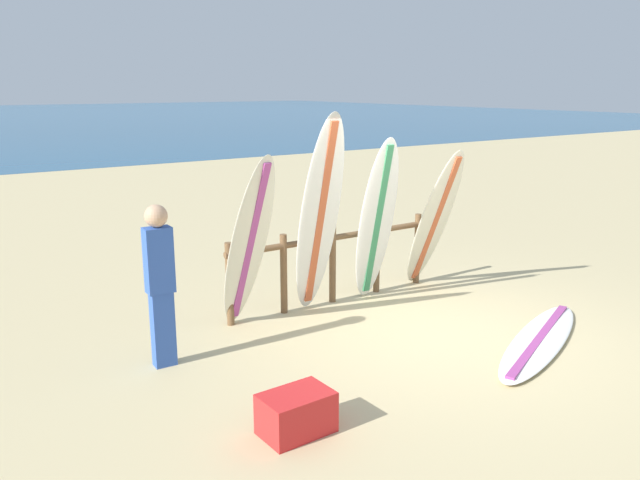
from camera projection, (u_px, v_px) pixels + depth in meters
The scene contains 9 objects.
ground_plane at pixel (441, 334), 7.57m from camera, with size 120.00×120.00×0.00m, color #CCB784.
surfboard_rack at pixel (333, 256), 8.54m from camera, with size 3.17×0.09×1.04m.
surfboard_leaning_far_left at pixel (249, 244), 7.40m from camera, with size 0.62×0.93×2.16m.
surfboard_leaning_left at pixel (319, 216), 7.87m from camera, with size 0.60×0.81×2.59m.
surfboard_leaning_center_left at pixel (377, 221), 8.42m from camera, with size 0.59×0.68×2.25m.
surfboard_leaning_center at pixel (434, 220), 8.92m from camera, with size 0.59×1.03×2.07m.
surfboard_lying_on_sand at pixel (540, 340), 7.29m from camera, with size 2.65×1.55×0.08m.
beachgoer_standing at pixel (160, 279), 6.50m from camera, with size 0.28×0.23×1.72m.
cooler_box at pixel (296, 413), 5.37m from camera, with size 0.60×0.40×0.36m, color red.
Camera 1 is at (-5.19, -5.04, 2.88)m, focal length 35.77 mm.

